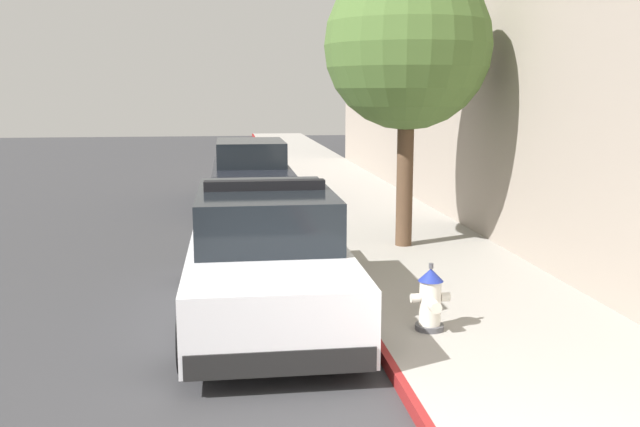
{
  "coord_description": "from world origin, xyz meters",
  "views": [
    {
      "loc": [
        -1.58,
        -3.99,
        2.75
      ],
      "look_at": [
        -0.28,
        5.83,
        1.0
      ],
      "focal_mm": 38.78,
      "sensor_mm": 36.0,
      "label": 1
    }
  ],
  "objects_px": {
    "fire_hydrant": "(430,299)",
    "street_tree": "(408,47)",
    "parked_car_silver_ahead": "(251,174)",
    "police_cruiser": "(266,256)"
  },
  "relations": [
    {
      "from": "police_cruiser",
      "to": "fire_hydrant",
      "type": "distance_m",
      "value": 2.16
    },
    {
      "from": "fire_hydrant",
      "to": "police_cruiser",
      "type": "bearing_deg",
      "value": 144.53
    },
    {
      "from": "police_cruiser",
      "to": "street_tree",
      "type": "height_order",
      "value": "street_tree"
    },
    {
      "from": "parked_car_silver_ahead",
      "to": "street_tree",
      "type": "distance_m",
      "value": 6.81
    },
    {
      "from": "parked_car_silver_ahead",
      "to": "fire_hydrant",
      "type": "height_order",
      "value": "parked_car_silver_ahead"
    },
    {
      "from": "fire_hydrant",
      "to": "street_tree",
      "type": "height_order",
      "value": "street_tree"
    },
    {
      "from": "fire_hydrant",
      "to": "street_tree",
      "type": "bearing_deg",
      "value": 79.51
    },
    {
      "from": "parked_car_silver_ahead",
      "to": "street_tree",
      "type": "bearing_deg",
      "value": -67.18
    },
    {
      "from": "police_cruiser",
      "to": "fire_hydrant",
      "type": "relative_size",
      "value": 6.37
    },
    {
      "from": "police_cruiser",
      "to": "street_tree",
      "type": "relative_size",
      "value": 1.02
    }
  ]
}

